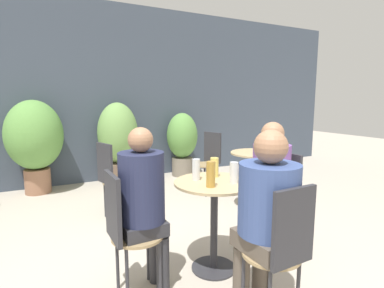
# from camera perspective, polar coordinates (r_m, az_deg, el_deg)

# --- Properties ---
(ground_plane) EXTENTS (20.00, 20.00, 0.00)m
(ground_plane) POSITION_cam_1_polar(r_m,az_deg,el_deg) (2.49, 1.71, -25.64)
(ground_plane) COLOR #B2A899
(storefront_wall) EXTENTS (10.00, 0.06, 3.00)m
(storefront_wall) POSITION_cam_1_polar(r_m,az_deg,el_deg) (5.36, -16.29, 9.22)
(storefront_wall) COLOR #3D4756
(storefront_wall) RESTS_ON ground_plane
(cafe_table_near) EXTENTS (0.65, 0.65, 0.75)m
(cafe_table_near) POSITION_cam_1_polar(r_m,az_deg,el_deg) (2.47, 4.25, -11.49)
(cafe_table_near) COLOR #2D2D33
(cafe_table_near) RESTS_ON ground_plane
(cafe_table_far) EXTENTS (0.64, 0.64, 0.75)m
(cafe_table_far) POSITION_cam_1_polar(r_m,az_deg,el_deg) (3.84, 12.10, -4.49)
(cafe_table_far) COLOR #2D2D33
(cafe_table_far) RESTS_ON ground_plane
(bistro_chair_0) EXTENTS (0.37, 0.37, 0.91)m
(bistro_chair_0) POSITION_cam_1_polar(r_m,az_deg,el_deg) (2.19, -12.69, -14.81)
(bistro_chair_0) COLOR #997F56
(bistro_chair_0) RESTS_ON ground_plane
(bistro_chair_1) EXTENTS (0.37, 0.37, 0.91)m
(bistro_chair_1) POSITION_cam_1_polar(r_m,az_deg,el_deg) (1.96, 16.88, -17.86)
(bistro_chair_1) COLOR #997F56
(bistro_chair_1) RESTS_ON ground_plane
(bistro_chair_2) EXTENTS (0.37, 0.37, 0.91)m
(bistro_chair_2) POSITION_cam_1_polar(r_m,az_deg,el_deg) (2.93, 16.52, -8.88)
(bistro_chair_2) COLOR #997F56
(bistro_chair_2) RESTS_ON ground_plane
(bistro_chair_3) EXTENTS (0.40, 0.39, 0.91)m
(bistro_chair_3) POSITION_cam_1_polar(r_m,az_deg,el_deg) (3.60, -15.12, -5.59)
(bistro_chair_3) COLOR #997F56
(bistro_chair_3) RESTS_ON ground_plane
(bistro_chair_4) EXTENTS (0.39, 0.41, 0.91)m
(bistro_chair_4) POSITION_cam_1_polar(r_m,az_deg,el_deg) (4.51, 13.99, -2.75)
(bistro_chair_4) COLOR #997F56
(bistro_chair_4) RESTS_ON ground_plane
(bistro_chair_5) EXTENTS (0.41, 0.39, 0.91)m
(bistro_chair_5) POSITION_cam_1_polar(r_m,az_deg,el_deg) (4.52, 3.28, -2.50)
(bistro_chair_5) COLOR #997F56
(bistro_chair_5) RESTS_ON ground_plane
(seated_person_0) EXTENTS (0.33, 0.32, 1.21)m
(seated_person_0) POSITION_cam_1_polar(r_m,az_deg,el_deg) (2.16, -9.18, -9.88)
(seated_person_0) COLOR #2D2D33
(seated_person_0) RESTS_ON ground_plane
(seated_person_1) EXTENTS (0.38, 0.39, 1.22)m
(seated_person_1) POSITION_cam_1_polar(r_m,az_deg,el_deg) (1.98, 14.01, -11.94)
(seated_person_1) COLOR brown
(seated_person_1) RESTS_ON ground_plane
(seated_person_2) EXTENTS (0.35, 0.33, 1.20)m
(seated_person_2) POSITION_cam_1_polar(r_m,az_deg,el_deg) (2.79, 14.60, -5.98)
(seated_person_2) COLOR #42475B
(seated_person_2) RESTS_ON ground_plane
(beer_glass_0) EXTENTS (0.06, 0.06, 0.17)m
(beer_glass_0) POSITION_cam_1_polar(r_m,az_deg,el_deg) (2.43, 0.78, -4.88)
(beer_glass_0) COLOR silver
(beer_glass_0) RESTS_ON cafe_table_near
(beer_glass_1) EXTENTS (0.07, 0.07, 0.19)m
(beer_glass_1) POSITION_cam_1_polar(r_m,az_deg,el_deg) (2.24, 3.59, -5.77)
(beer_glass_1) COLOR #B28433
(beer_glass_1) RESTS_ON cafe_table_near
(beer_glass_2) EXTENTS (0.07, 0.07, 0.17)m
(beer_glass_2) POSITION_cam_1_polar(r_m,az_deg,el_deg) (2.37, 7.99, -5.41)
(beer_glass_2) COLOR silver
(beer_glass_2) RESTS_ON cafe_table_near
(beer_glass_3) EXTENTS (0.07, 0.07, 0.16)m
(beer_glass_3) POSITION_cam_1_polar(r_m,az_deg,el_deg) (2.54, 4.28, -4.43)
(beer_glass_3) COLOR #DBC65B
(beer_glass_3) RESTS_ON cafe_table_near
(potted_plant_0) EXTENTS (0.80, 0.80, 1.39)m
(potted_plant_0) POSITION_cam_1_polar(r_m,az_deg,el_deg) (4.99, -27.80, 0.99)
(potted_plant_0) COLOR #93664C
(potted_plant_0) RESTS_ON ground_plane
(potted_plant_1) EXTENTS (0.65, 0.65, 1.35)m
(potted_plant_1) POSITION_cam_1_polar(r_m,az_deg,el_deg) (5.09, -13.90, 0.70)
(potted_plant_1) COLOR brown
(potted_plant_1) RESTS_ON ground_plane
(potted_plant_2) EXTENTS (0.56, 0.56, 1.16)m
(potted_plant_2) POSITION_cam_1_polar(r_m,az_deg,el_deg) (5.49, -1.88, 0.68)
(potted_plant_2) COLOR slate
(potted_plant_2) RESTS_ON ground_plane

